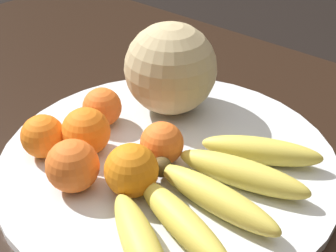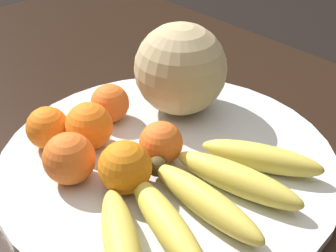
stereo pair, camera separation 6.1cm
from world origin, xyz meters
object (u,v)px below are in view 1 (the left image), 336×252
Objects in this scene: fruit_bowl at (168,160)px; orange_front_right at (86,132)px; orange_top_small at (102,107)px; produce_tag at (59,163)px; orange_back_left at (162,143)px; orange_front_left at (131,170)px; melon at (171,69)px; orange_mid_center at (43,136)px; banana_bunch at (211,197)px; orange_back_right at (73,166)px.

orange_front_right reaches higher than fruit_bowl.
produce_tag is at bearing 103.89° from orange_top_small.
orange_front_left is at bearing 99.84° from orange_back_left.
orange_back_left is (-0.09, -0.05, -0.00)m from orange_front_right.
melon is 0.21m from orange_mid_center.
melon reaches higher than orange_front_left.
banana_bunch is 0.10m from orange_front_left.
produce_tag is (0.20, 0.06, -0.02)m from banana_bunch.
orange_front_right reaches higher than orange_top_small.
orange_top_small reaches higher than produce_tag.
orange_back_left is at bearing -113.98° from orange_back_right.
orange_back_left is (0.01, -0.07, -0.00)m from orange_front_left.
fruit_bowl is at bearing -179.19° from orange_top_small.
produce_tag is at bearing 12.94° from orange_front_left.
orange_mid_center is 0.89× the size of orange_back_right.
banana_bunch is 5.79× the size of orange_top_small.
banana_bunch is at bearing 163.04° from orange_back_left.
melon is at bearing -51.29° from fruit_bowl.
orange_mid_center is at bearing 21.50° from produce_tag.
orange_front_right is 0.07m from orange_top_small.
orange_front_left is at bearing 169.71° from orange_front_right.
orange_back_left is at bearing 90.91° from fruit_bowl.
orange_front_left is 0.15m from orange_mid_center.
melon is 2.42× the size of orange_top_small.
banana_bunch reaches higher than produce_tag.
orange_top_small is at bearing 0.81° from fruit_bowl.
melon is at bearing -94.97° from orange_front_right.
orange_top_small is at bearing -92.56° from orange_mid_center.
orange_front_right reaches higher than produce_tag.
orange_front_left is 0.16m from orange_top_small.
orange_top_small is at bearing 170.50° from banana_bunch.
melon is at bearing -63.33° from orange_front_left.
orange_back_right reaches higher than banana_bunch.
orange_back_left is 0.13m from orange_top_small.
fruit_bowl is 0.09m from orange_front_left.
orange_front_right and orange_back_right have the same top height.
orange_back_right is at bearing 122.86° from orange_top_small.
melon is 0.20m from orange_front_left.
fruit_bowl is 7.93× the size of orange_back_left.
banana_bunch is at bearing 142.11° from melon.
orange_back_right is at bearing 126.03° from orange_front_right.
fruit_bowl is at bearing -105.73° from produce_tag.
banana_bunch is at bearing -165.54° from orange_mid_center.
orange_front_left is 0.11m from orange_front_right.
orange_back_left is at bearing 164.01° from banana_bunch.
orange_mid_center is (0.13, 0.10, 0.04)m from fruit_bowl.
banana_bunch is 5.06× the size of orange_back_right.
produce_tag is at bearing -15.63° from orange_back_right.
orange_mid_center is at bearing 9.04° from orange_front_left.
orange_top_small is at bearing -60.42° from orange_front_right.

